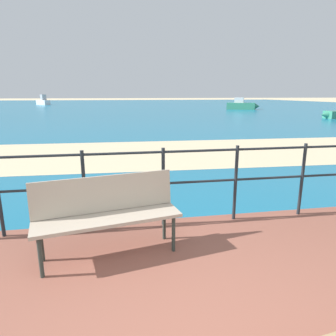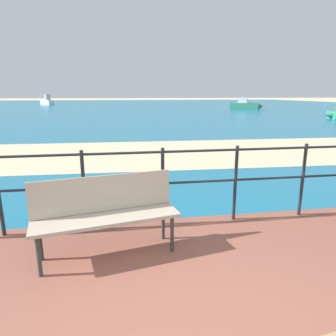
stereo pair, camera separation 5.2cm
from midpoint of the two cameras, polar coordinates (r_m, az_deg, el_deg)
name	(u,v)px [view 1 (the left image)]	position (r m, az deg, el deg)	size (l,w,h in m)	color
sea_water	(120,107)	(41.18, -9.37, 11.56)	(90.00, 90.00, 0.01)	#196B8E
beach_strip	(136,153)	(8.91, -6.28, 2.82)	(54.00, 4.36, 0.01)	beige
park_bench	(107,209)	(3.21, -12.18, -7.69)	(1.55, 0.70, 0.84)	tan
railing_fence	(163,178)	(3.77, -1.32, -2.01)	(5.94, 0.04, 1.03)	#1E2328
boat_near	(43,102)	(52.14, -23.07, 11.71)	(2.73, 3.07, 1.61)	silver
boat_far	(242,105)	(35.18, 14.00, 11.67)	(3.62, 2.58, 1.31)	#338466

